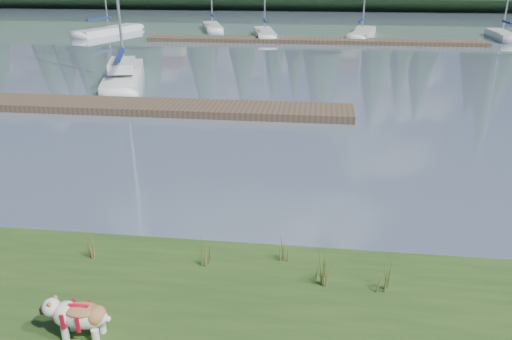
# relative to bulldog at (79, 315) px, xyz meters

# --- Properties ---
(ground) EXTENTS (200.00, 200.00, 0.00)m
(ground) POSITION_rel_bulldog_xyz_m (0.66, 34.44, -0.72)
(ground) COLOR gray
(ground) RESTS_ON ground
(bulldog) EXTENTS (0.99, 0.43, 0.60)m
(bulldog) POSITION_rel_bulldog_xyz_m (0.00, 0.00, 0.00)
(bulldog) COLOR silver
(bulldog) RESTS_ON bank
(sailboat_main) EXTENTS (4.16, 8.60, 12.25)m
(sailboat_main) POSITION_rel_bulldog_xyz_m (-6.65, 19.06, -0.30)
(sailboat_main) COLOR white
(sailboat_main) RESTS_ON ground
(dock_near) EXTENTS (16.00, 2.00, 0.30)m
(dock_near) POSITION_rel_bulldog_xyz_m (-3.34, 13.44, -0.57)
(dock_near) COLOR #4C3D2C
(dock_near) RESTS_ON ground
(dock_far) EXTENTS (26.00, 2.20, 0.30)m
(dock_far) POSITION_rel_bulldog_xyz_m (2.66, 34.44, -0.57)
(dock_far) COLOR #4C3D2C
(dock_far) RESTS_ON ground
(sailboat_bg_0) EXTENTS (4.07, 8.49, 12.11)m
(sailboat_bg_0) POSITION_rel_bulldog_xyz_m (-15.06, 38.52, -0.40)
(sailboat_bg_0) COLOR white
(sailboat_bg_0) RESTS_ON ground
(sailboat_bg_1) EXTENTS (3.34, 7.06, 10.51)m
(sailboat_bg_1) POSITION_rel_bulldog_xyz_m (-6.93, 42.10, -0.39)
(sailboat_bg_1) COLOR white
(sailboat_bg_1) RESTS_ON ground
(sailboat_bg_2) EXTENTS (2.79, 7.45, 11.05)m
(sailboat_bg_2) POSITION_rel_bulldog_xyz_m (-1.53, 37.91, -0.39)
(sailboat_bg_2) COLOR white
(sailboat_bg_2) RESTS_ON ground
(sailboat_bg_3) EXTENTS (3.03, 8.09, 11.67)m
(sailboat_bg_3) POSITION_rel_bulldog_xyz_m (6.84, 39.16, -0.40)
(sailboat_bg_3) COLOR white
(sailboat_bg_3) RESTS_ON ground
(sailboat_bg_4) EXTENTS (1.65, 6.70, 9.94)m
(sailboat_bg_4) POSITION_rel_bulldog_xyz_m (17.98, 39.12, -0.40)
(sailboat_bg_4) COLOR white
(sailboat_bg_4) RESTS_ON ground
(weed_0) EXTENTS (0.17, 0.14, 0.62)m
(weed_0) POSITION_rel_bulldog_xyz_m (1.41, 2.11, -0.11)
(weed_0) COLOR #475B23
(weed_0) RESTS_ON bank
(weed_1) EXTENTS (0.17, 0.14, 0.56)m
(weed_1) POSITION_rel_bulldog_xyz_m (2.75, 2.43, -0.14)
(weed_1) COLOR #475B23
(weed_1) RESTS_ON bank
(weed_2) EXTENTS (0.17, 0.14, 0.77)m
(weed_2) POSITION_rel_bulldog_xyz_m (3.48, 1.69, -0.05)
(weed_2) COLOR #475B23
(weed_2) RESTS_ON bank
(weed_3) EXTENTS (0.17, 0.14, 0.60)m
(weed_3) POSITION_rel_bulldog_xyz_m (-0.77, 2.07, -0.12)
(weed_3) COLOR #475B23
(weed_3) RESTS_ON bank
(weed_4) EXTENTS (0.17, 0.14, 0.37)m
(weed_4) POSITION_rel_bulldog_xyz_m (3.46, 1.91, -0.22)
(weed_4) COLOR #475B23
(weed_4) RESTS_ON bank
(weed_5) EXTENTS (0.17, 0.14, 0.58)m
(weed_5) POSITION_rel_bulldog_xyz_m (4.49, 1.67, -0.13)
(weed_5) COLOR #475B23
(weed_5) RESTS_ON bank
(mud_lip) EXTENTS (60.00, 0.50, 0.14)m
(mud_lip) POSITION_rel_bulldog_xyz_m (0.66, 2.84, -0.65)
(mud_lip) COLOR #33281C
(mud_lip) RESTS_ON ground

